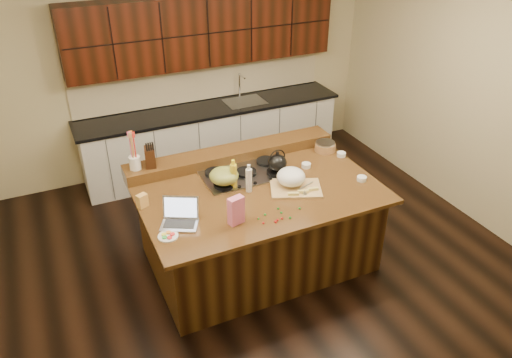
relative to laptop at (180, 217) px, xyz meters
name	(u,v)px	position (x,y,z in m)	size (l,w,h in m)	color
room	(258,150)	(0.89, 0.24, 0.37)	(5.52, 5.02, 2.72)	black
island	(258,225)	(0.89, 0.24, -0.52)	(2.40, 1.60, 0.92)	black
back_ledge	(232,154)	(0.89, 0.94, 0.00)	(2.40, 0.30, 0.12)	black
cooktop	(246,173)	(0.89, 0.54, -0.05)	(0.92, 0.52, 0.05)	gray
back_counter	(210,103)	(1.19, 2.47, 0.00)	(3.70, 0.66, 2.40)	silver
kettle	(277,163)	(1.19, 0.41, 0.08)	(0.21, 0.21, 0.19)	black
green_bowl	(224,176)	(0.59, 0.41, 0.07)	(0.30, 0.30, 0.16)	olive
laptop	(180,217)	(0.00, 0.00, 0.00)	(0.41, 0.38, 0.23)	#B7B7BC
oil_bottle	(234,176)	(0.67, 0.35, 0.07)	(0.07, 0.07, 0.27)	gold
vinegar_bottle	(249,180)	(0.79, 0.23, 0.06)	(0.06, 0.06, 0.25)	silver
wooden_tray	(292,179)	(1.21, 0.12, 0.03)	(0.61, 0.53, 0.20)	tan
ramekin_a	(362,179)	(1.94, -0.07, -0.04)	(0.10, 0.10, 0.04)	white
ramekin_b	(306,165)	(1.55, 0.42, -0.04)	(0.10, 0.10, 0.04)	white
ramekin_c	(341,154)	(2.04, 0.48, -0.04)	(0.10, 0.10, 0.04)	white
strainer_bowl	(325,147)	(1.95, 0.67, -0.02)	(0.24, 0.24, 0.09)	#996B3F
kitchen_timer	(305,193)	(1.25, -0.09, -0.03)	(0.08, 0.08, 0.07)	silver
pink_bag	(236,210)	(0.46, -0.22, 0.07)	(0.14, 0.08, 0.27)	pink
candy_plate	(168,236)	(-0.16, -0.17, -0.05)	(0.18, 0.18, 0.01)	white
package_box	(142,201)	(-0.25, 0.39, 0.01)	(0.10, 0.07, 0.13)	#DEA44E
utensil_crock	(135,163)	(-0.18, 0.94, 0.13)	(0.12, 0.12, 0.14)	white
knife_block	(150,157)	(-0.02, 0.94, 0.16)	(0.10, 0.17, 0.20)	black
gumdrop_0	(276,222)	(0.78, -0.37, -0.05)	(0.02, 0.02, 0.02)	red
gumdrop_1	(258,219)	(0.66, -0.26, -0.05)	(0.02, 0.02, 0.02)	#198C26
gumdrop_2	(275,221)	(0.78, -0.36, -0.05)	(0.02, 0.02, 0.02)	red
gumdrop_3	(281,213)	(0.90, -0.26, -0.05)	(0.02, 0.02, 0.02)	#198C26
gumdrop_4	(278,220)	(0.81, -0.35, -0.05)	(0.02, 0.02, 0.02)	red
gumdrop_5	(300,208)	(1.09, -0.27, -0.05)	(0.02, 0.02, 0.02)	#198C26
gumdrop_6	(263,223)	(0.67, -0.34, -0.05)	(0.02, 0.02, 0.02)	red
gumdrop_7	(290,218)	(0.93, -0.37, -0.05)	(0.02, 0.02, 0.02)	#198C26
gumdrop_8	(282,218)	(0.86, -0.35, -0.05)	(0.02, 0.02, 0.02)	red
gumdrop_9	(265,215)	(0.75, -0.23, -0.05)	(0.02, 0.02, 0.02)	#198C26
gumdrop_10	(258,218)	(0.66, -0.25, -0.05)	(0.02, 0.02, 0.02)	red
gumdrop_11	(278,209)	(0.90, -0.19, -0.05)	(0.02, 0.02, 0.02)	#198C26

